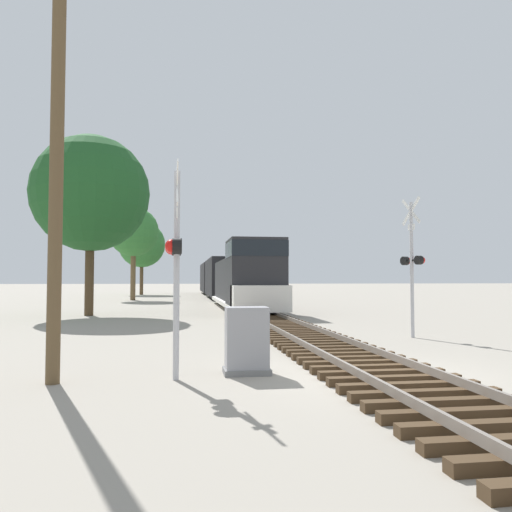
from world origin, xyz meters
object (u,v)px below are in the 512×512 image
at_px(freight_train, 223,279).
at_px(tree_far_right, 91,194).
at_px(utility_pole, 57,157).
at_px(tree_deep_background, 142,244).
at_px(crossing_signal_far, 412,261).
at_px(crossing_signal_near, 175,253).
at_px(tree_mid_background, 134,232).
at_px(relay_cabinet, 247,341).

distance_m(freight_train, tree_far_right, 23.28).
relative_size(utility_pole, tree_deep_background, 0.90).
bearing_deg(crossing_signal_far, utility_pole, 106.41).
height_order(crossing_signal_near, tree_mid_background, tree_mid_background).
distance_m(crossing_signal_near, tree_deep_background, 54.36).
bearing_deg(crossing_signal_far, tree_deep_background, 0.64).
height_order(relay_cabinet, tree_far_right, tree_far_right).
bearing_deg(tree_mid_background, tree_deep_background, 91.81).
xyz_separation_m(crossing_signal_near, relay_cabinet, (1.48, 0.41, -1.80)).
bearing_deg(freight_train, crossing_signal_near, -95.98).
bearing_deg(tree_far_right, crossing_signal_near, -74.98).
bearing_deg(relay_cabinet, utility_pole, -173.10).
distance_m(relay_cabinet, utility_pole, 5.24).
distance_m(crossing_signal_near, relay_cabinet, 2.36).
bearing_deg(tree_far_right, crossing_signal_far, -43.54).
height_order(tree_far_right, tree_mid_background, tree_far_right).
distance_m(crossing_signal_far, utility_pole, 11.90).
xyz_separation_m(freight_train, utility_pole, (-6.35, -39.08, 2.34)).
height_order(tree_far_right, tree_deep_background, tree_far_right).
bearing_deg(tree_mid_background, crossing_signal_far, -68.90).
height_order(utility_pole, tree_mid_background, tree_mid_background).
relative_size(crossing_signal_far, tree_mid_background, 0.54).
relative_size(freight_train, relay_cabinet, 35.49).
bearing_deg(crossing_signal_far, relay_cabinet, 116.77).
relative_size(crossing_signal_near, utility_pole, 0.51).
relative_size(crossing_signal_near, tree_mid_background, 0.49).
bearing_deg(relay_cabinet, tree_mid_background, 98.98).
bearing_deg(freight_train, relay_cabinet, -93.86).
bearing_deg(crossing_signal_near, utility_pole, -90.42).
relative_size(crossing_signal_far, utility_pole, 0.57).
bearing_deg(crossing_signal_near, tree_deep_background, -176.33).
height_order(freight_train, utility_pole, utility_pole).
bearing_deg(crossing_signal_far, tree_far_right, 32.17).
distance_m(utility_pole, tree_mid_background, 37.98).
distance_m(crossing_signal_far, tree_deep_background, 49.85).
xyz_separation_m(freight_train, tree_mid_background, (-8.52, -1.22, 4.40)).
xyz_separation_m(utility_pole, tree_mid_background, (-2.17, 37.87, 2.06)).
xyz_separation_m(crossing_signal_near, tree_mid_background, (-4.43, 37.82, 3.90)).
xyz_separation_m(crossing_signal_far, relay_cabinet, (-6.38, -5.56, -1.89)).
bearing_deg(crossing_signal_near, relay_cabinet, 103.83).
xyz_separation_m(crossing_signal_near, utility_pole, (-2.26, -0.04, 1.84)).
distance_m(tree_far_right, tree_deep_background, 35.96).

